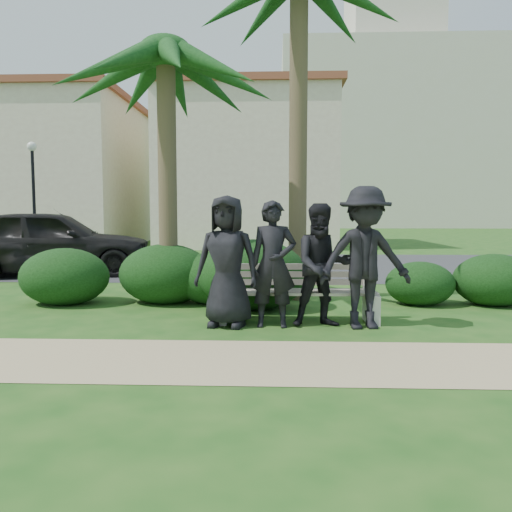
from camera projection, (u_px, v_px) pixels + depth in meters
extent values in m
plane|color=#1C4D16|center=(253.00, 323.00, 7.06)|extent=(160.00, 160.00, 0.00)
cube|color=tan|center=(245.00, 361.00, 5.27)|extent=(30.00, 1.60, 0.01)
cube|color=#2D2D30|center=(265.00, 265.00, 15.03)|extent=(160.00, 8.00, 0.01)
cube|color=beige|center=(32.00, 175.00, 25.16)|extent=(10.00, 8.00, 7.00)
cube|color=brown|center=(29.00, 101.00, 24.85)|extent=(10.40, 8.40, 0.30)
cube|color=beige|center=(249.00, 174.00, 24.73)|extent=(8.00, 8.00, 7.00)
cube|color=brown|center=(249.00, 99.00, 24.42)|extent=(8.40, 8.40, 0.30)
cube|color=beige|center=(389.00, 144.00, 60.42)|extent=(26.00, 18.00, 20.00)
cube|color=beige|center=(392.00, 7.00, 59.07)|extent=(10.00, 10.00, 12.00)
cylinder|color=black|center=(34.00, 202.00, 19.20)|extent=(0.12, 0.12, 4.00)
sphere|color=white|center=(32.00, 146.00, 19.02)|extent=(0.36, 0.36, 0.36)
cube|color=gray|center=(297.00, 293.00, 7.10)|extent=(2.29, 0.57, 0.04)
cube|color=gray|center=(296.00, 274.00, 7.30)|extent=(2.28, 0.09, 0.27)
cube|color=beige|center=(223.00, 307.00, 7.16)|extent=(0.16, 0.52, 0.42)
cube|color=beige|center=(372.00, 308.00, 7.07)|extent=(0.16, 0.52, 0.42)
imported|color=black|center=(227.00, 261.00, 6.83)|extent=(0.98, 0.74, 1.80)
imported|color=black|center=(273.00, 264.00, 6.79)|extent=(0.63, 0.42, 1.73)
imported|color=black|center=(322.00, 265.00, 6.81)|extent=(0.91, 0.75, 1.69)
imported|color=black|center=(365.00, 258.00, 6.70)|extent=(1.32, 0.87, 1.92)
ellipsoid|color=black|center=(64.00, 275.00, 8.57)|extent=(1.52, 1.26, 0.99)
ellipsoid|color=black|center=(166.00, 272.00, 8.71)|extent=(1.62, 1.34, 1.06)
ellipsoid|color=black|center=(214.00, 277.00, 8.65)|extent=(1.41, 1.16, 0.92)
ellipsoid|color=black|center=(253.00, 272.00, 8.18)|extent=(1.80, 1.49, 1.17)
ellipsoid|color=black|center=(420.00, 282.00, 8.51)|extent=(1.17, 0.97, 0.76)
ellipsoid|color=black|center=(495.00, 279.00, 8.46)|extent=(1.38, 1.14, 0.90)
cylinder|color=brown|center=(167.00, 180.00, 8.56)|extent=(0.32, 0.32, 4.26)
cylinder|color=brown|center=(298.00, 141.00, 8.82)|extent=(0.32, 0.32, 5.68)
imported|color=black|center=(52.00, 242.00, 12.60)|extent=(5.23, 3.05, 1.67)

